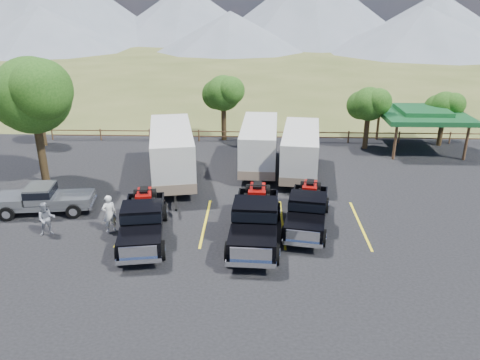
{
  "coord_description": "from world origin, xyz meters",
  "views": [
    {
      "loc": [
        0.52,
        -17.72,
        11.03
      ],
      "look_at": [
        -0.27,
        6.09,
        1.6
      ],
      "focal_mm": 35.0,
      "sensor_mm": 36.0,
      "label": 1
    }
  ],
  "objects_px": {
    "trailer_left": "(172,154)",
    "trailer_right": "(300,152)",
    "rig_center": "(255,218)",
    "tree_big_nw": "(32,95)",
    "rig_right": "(307,209)",
    "pickup_silver": "(44,199)",
    "person_a": "(109,214)",
    "rig_left": "(143,220)",
    "trailer_center": "(259,146)",
    "person_b": "(46,219)",
    "pavilion": "(422,114)"
  },
  "relations": [
    {
      "from": "trailer_left",
      "to": "rig_right",
      "type": "bearing_deg",
      "value": -48.87
    },
    {
      "from": "trailer_center",
      "to": "person_a",
      "type": "distance_m",
      "value": 11.96
    },
    {
      "from": "rig_center",
      "to": "pickup_silver",
      "type": "xyz_separation_m",
      "value": [
        -11.35,
        2.47,
        -0.26
      ]
    },
    {
      "from": "rig_left",
      "to": "person_a",
      "type": "xyz_separation_m",
      "value": [
        -1.82,
        0.62,
        -0.01
      ]
    },
    {
      "from": "rig_left",
      "to": "trailer_right",
      "type": "xyz_separation_m",
      "value": [
        8.28,
        8.9,
        0.59
      ]
    },
    {
      "from": "trailer_center",
      "to": "person_a",
      "type": "bearing_deg",
      "value": -125.73
    },
    {
      "from": "tree_big_nw",
      "to": "trailer_left",
      "type": "distance_m",
      "value": 8.81
    },
    {
      "from": "tree_big_nw",
      "to": "trailer_left",
      "type": "height_order",
      "value": "tree_big_nw"
    },
    {
      "from": "rig_right",
      "to": "trailer_left",
      "type": "xyz_separation_m",
      "value": [
        -7.89,
        6.12,
        0.82
      ]
    },
    {
      "from": "rig_left",
      "to": "trailer_right",
      "type": "bearing_deg",
      "value": 38.05
    },
    {
      "from": "rig_center",
      "to": "trailer_left",
      "type": "distance_m",
      "value": 9.22
    },
    {
      "from": "person_a",
      "to": "rig_right",
      "type": "bearing_deg",
      "value": 149.0
    },
    {
      "from": "trailer_left",
      "to": "trailer_right",
      "type": "height_order",
      "value": "trailer_left"
    },
    {
      "from": "trailer_right",
      "to": "trailer_center",
      "type": "bearing_deg",
      "value": 165.01
    },
    {
      "from": "tree_big_nw",
      "to": "trailer_left",
      "type": "xyz_separation_m",
      "value": [
        7.89,
        0.93,
        -3.8
      ]
    },
    {
      "from": "rig_center",
      "to": "person_b",
      "type": "distance_m",
      "value": 10.18
    },
    {
      "from": "pavilion",
      "to": "trailer_right",
      "type": "xyz_separation_m",
      "value": [
        -9.53,
        -5.85,
        -1.18
      ]
    },
    {
      "from": "rig_left",
      "to": "pavilion",
      "type": "bearing_deg",
      "value": 30.61
    },
    {
      "from": "trailer_center",
      "to": "person_b",
      "type": "xyz_separation_m",
      "value": [
        -10.39,
        -9.81,
        -0.76
      ]
    },
    {
      "from": "trailer_right",
      "to": "person_a",
      "type": "bearing_deg",
      "value": -133.83
    },
    {
      "from": "person_a",
      "to": "rig_left",
      "type": "bearing_deg",
      "value": 124.5
    },
    {
      "from": "rig_right",
      "to": "pickup_silver",
      "type": "height_order",
      "value": "rig_right"
    },
    {
      "from": "trailer_left",
      "to": "trailer_center",
      "type": "xyz_separation_m",
      "value": [
        5.47,
        2.26,
        -0.14
      ]
    },
    {
      "from": "rig_center",
      "to": "pickup_silver",
      "type": "height_order",
      "value": "rig_center"
    },
    {
      "from": "rig_center",
      "to": "trailer_center",
      "type": "xyz_separation_m",
      "value": [
        0.22,
        9.81,
        0.53
      ]
    },
    {
      "from": "tree_big_nw",
      "to": "trailer_center",
      "type": "distance_m",
      "value": 14.29
    },
    {
      "from": "pavilion",
      "to": "pickup_silver",
      "type": "bearing_deg",
      "value": -152.97
    },
    {
      "from": "pavilion",
      "to": "rig_center",
      "type": "bearing_deg",
      "value": -130.37
    },
    {
      "from": "pavilion",
      "to": "rig_left",
      "type": "bearing_deg",
      "value": -140.35
    },
    {
      "from": "tree_big_nw",
      "to": "person_a",
      "type": "bearing_deg",
      "value": -46.11
    },
    {
      "from": "trailer_center",
      "to": "pickup_silver",
      "type": "height_order",
      "value": "trailer_center"
    },
    {
      "from": "rig_right",
      "to": "person_a",
      "type": "relative_size",
      "value": 3.13
    },
    {
      "from": "trailer_center",
      "to": "pickup_silver",
      "type": "bearing_deg",
      "value": -144.86
    },
    {
      "from": "rig_center",
      "to": "trailer_center",
      "type": "relative_size",
      "value": 0.77
    },
    {
      "from": "rig_left",
      "to": "pickup_silver",
      "type": "distance_m",
      "value": 6.51
    },
    {
      "from": "pavilion",
      "to": "person_a",
      "type": "height_order",
      "value": "pavilion"
    },
    {
      "from": "rig_center",
      "to": "rig_right",
      "type": "relative_size",
      "value": 1.13
    },
    {
      "from": "trailer_left",
      "to": "person_a",
      "type": "relative_size",
      "value": 4.99
    },
    {
      "from": "pavilion",
      "to": "trailer_left",
      "type": "xyz_separation_m",
      "value": [
        -17.66,
        -7.05,
        -0.99
      ]
    },
    {
      "from": "tree_big_nw",
      "to": "rig_left",
      "type": "height_order",
      "value": "tree_big_nw"
    },
    {
      "from": "trailer_left",
      "to": "person_b",
      "type": "distance_m",
      "value": 9.06
    },
    {
      "from": "rig_left",
      "to": "person_b",
      "type": "distance_m",
      "value": 4.78
    },
    {
      "from": "trailer_center",
      "to": "rig_center",
      "type": "bearing_deg",
      "value": -88.52
    },
    {
      "from": "pickup_silver",
      "to": "person_b",
      "type": "distance_m",
      "value": 2.74
    },
    {
      "from": "pickup_silver",
      "to": "person_a",
      "type": "height_order",
      "value": "person_a"
    },
    {
      "from": "rig_right",
      "to": "trailer_left",
      "type": "relative_size",
      "value": 0.63
    },
    {
      "from": "tree_big_nw",
      "to": "rig_center",
      "type": "distance_m",
      "value": 15.38
    },
    {
      "from": "rig_center",
      "to": "rig_right",
      "type": "xyz_separation_m",
      "value": [
        2.64,
        1.43,
        -0.14
      ]
    },
    {
      "from": "trailer_center",
      "to": "person_b",
      "type": "distance_m",
      "value": 14.31
    },
    {
      "from": "rig_center",
      "to": "pickup_silver",
      "type": "bearing_deg",
      "value": 170.67
    }
  ]
}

